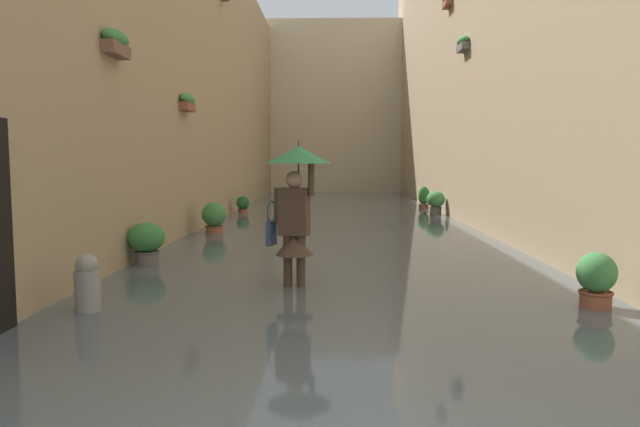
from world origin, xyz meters
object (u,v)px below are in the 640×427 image
at_px(mooring_bollard, 88,289).
at_px(potted_plant_far_right, 214,218).
at_px(potted_plant_mid_left, 436,203).
at_px(potted_plant_near_right, 243,206).
at_px(person_wading, 296,195).
at_px(potted_plant_near_left, 424,199).
at_px(potted_plant_far_left, 596,283).
at_px(potted_plant_mid_right, 146,243).

bearing_deg(mooring_bollard, potted_plant_far_right, -89.93).
height_order(potted_plant_mid_left, potted_plant_near_right, potted_plant_mid_left).
relative_size(person_wading, potted_plant_near_left, 2.29).
bearing_deg(potted_plant_far_left, potted_plant_mid_left, -90.66).
height_order(potted_plant_far_right, potted_plant_far_left, potted_plant_far_right).
distance_m(person_wading, potted_plant_mid_left, 10.83).
bearing_deg(potted_plant_mid_right, potted_plant_far_left, 156.03).
height_order(potted_plant_mid_right, mooring_bollard, potted_plant_mid_right).
height_order(person_wading, potted_plant_mid_right, person_wading).
bearing_deg(mooring_bollard, potted_plant_far_left, -177.16).
height_order(person_wading, potted_plant_near_right, person_wading).
xyz_separation_m(person_wading, potted_plant_far_right, (2.21, -5.56, -0.86)).
height_order(person_wading, mooring_bollard, person_wading).
height_order(potted_plant_mid_right, potted_plant_far_left, potted_plant_mid_right).
distance_m(potted_plant_far_right, potted_plant_far_left, 8.68).
xyz_separation_m(potted_plant_mid_right, potted_plant_mid_left, (-6.04, -8.61, 0.03)).
bearing_deg(potted_plant_near_left, potted_plant_near_right, 17.79).
bearing_deg(potted_plant_far_right, potted_plant_far_left, 130.52).
bearing_deg(potted_plant_near_left, potted_plant_far_left, 89.46).
distance_m(person_wading, mooring_bollard, 2.74).
relative_size(potted_plant_far_right, potted_plant_far_left, 1.10).
distance_m(potted_plant_mid_left, potted_plant_far_right, 7.40).
height_order(potted_plant_far_left, mooring_bollard, mooring_bollard).
bearing_deg(potted_plant_far_right, potted_plant_mid_left, -141.20).
relative_size(potted_plant_mid_right, potted_plant_far_left, 1.04).
height_order(potted_plant_mid_right, potted_plant_mid_left, potted_plant_mid_left).
relative_size(potted_plant_mid_right, potted_plant_near_right, 1.20).
height_order(potted_plant_mid_right, potted_plant_far_right, potted_plant_far_right).
relative_size(potted_plant_mid_left, potted_plant_near_right, 1.28).
xyz_separation_m(person_wading, potted_plant_mid_left, (-3.56, -10.20, -0.83)).
xyz_separation_m(potted_plant_mid_right, potted_plant_near_right, (-0.13, -9.09, -0.11)).
height_order(potted_plant_mid_left, potted_plant_far_left, potted_plant_mid_left).
distance_m(potted_plant_near_right, potted_plant_far_left, 13.06).
distance_m(person_wading, potted_plant_near_right, 10.97).
height_order(potted_plant_near_right, potted_plant_near_left, potted_plant_near_left).
distance_m(potted_plant_mid_left, potted_plant_near_right, 5.93).
bearing_deg(mooring_bollard, potted_plant_near_right, -89.29).
height_order(person_wading, potted_plant_far_right, person_wading).
bearing_deg(potted_plant_mid_right, potted_plant_near_right, -90.83).
relative_size(potted_plant_far_right, mooring_bollard, 1.08).
bearing_deg(potted_plant_far_left, person_wading, -16.87).
distance_m(person_wading, potted_plant_near_left, 13.10).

